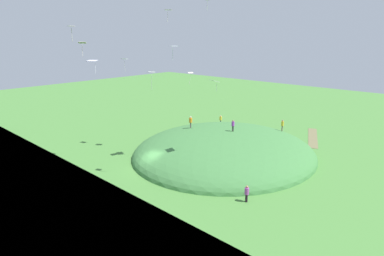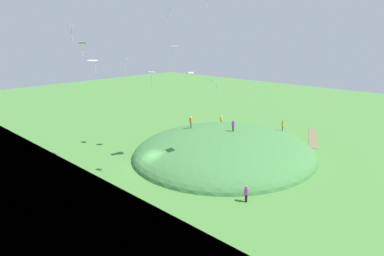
{
  "view_description": "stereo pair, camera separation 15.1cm",
  "coord_description": "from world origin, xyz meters",
  "px_view_note": "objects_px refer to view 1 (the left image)",
  "views": [
    {
      "loc": [
        -23.22,
        -28.22,
        15.59
      ],
      "look_at": [
        3.19,
        -4.28,
        5.38
      ],
      "focal_mm": 29.81,
      "sensor_mm": 36.0,
      "label": 1
    },
    {
      "loc": [
        -23.12,
        -28.33,
        15.59
      ],
      "look_at": [
        3.19,
        -4.28,
        5.38
      ],
      "focal_mm": 29.81,
      "sensor_mm": 36.0,
      "label": 2
    }
  ],
  "objects_px": {
    "person_watching_kites": "(191,121)",
    "kite_2": "(174,47)",
    "person_on_hilltop": "(233,124)",
    "kite_6": "(168,10)",
    "kite_1": "(82,44)",
    "kite_5": "(191,74)",
    "person_with_child": "(247,192)",
    "kite_4": "(92,61)",
    "kite_7": "(214,81)",
    "kite_9": "(151,74)",
    "kite_3": "(71,27)",
    "kite_8": "(124,60)",
    "person_walking_path": "(282,124)",
    "person_near_shore": "(221,119)"
  },
  "relations": [
    {
      "from": "kite_3",
      "to": "kite_4",
      "type": "relative_size",
      "value": 0.82
    },
    {
      "from": "person_with_child",
      "to": "kite_3",
      "type": "bearing_deg",
      "value": 63.74
    },
    {
      "from": "person_on_hilltop",
      "to": "kite_4",
      "type": "height_order",
      "value": "kite_4"
    },
    {
      "from": "person_with_child",
      "to": "kite_7",
      "type": "relative_size",
      "value": 1.35
    },
    {
      "from": "kite_2",
      "to": "kite_9",
      "type": "relative_size",
      "value": 0.89
    },
    {
      "from": "kite_6",
      "to": "kite_7",
      "type": "distance_m",
      "value": 11.58
    },
    {
      "from": "person_with_child",
      "to": "person_watching_kites",
      "type": "distance_m",
      "value": 18.06
    },
    {
      "from": "person_near_shore",
      "to": "kite_1",
      "type": "height_order",
      "value": "kite_1"
    },
    {
      "from": "person_on_hilltop",
      "to": "person_walking_path",
      "type": "distance_m",
      "value": 9.06
    },
    {
      "from": "person_watching_kites",
      "to": "kite_5",
      "type": "relative_size",
      "value": 0.98
    },
    {
      "from": "person_walking_path",
      "to": "kite_8",
      "type": "height_order",
      "value": "kite_8"
    },
    {
      "from": "person_walking_path",
      "to": "kite_2",
      "type": "relative_size",
      "value": 1.08
    },
    {
      "from": "person_on_hilltop",
      "to": "kite_9",
      "type": "height_order",
      "value": "kite_9"
    },
    {
      "from": "person_with_child",
      "to": "kite_5",
      "type": "relative_size",
      "value": 0.97
    },
    {
      "from": "person_watching_kites",
      "to": "kite_9",
      "type": "distance_m",
      "value": 14.67
    },
    {
      "from": "person_watching_kites",
      "to": "kite_2",
      "type": "xyz_separation_m",
      "value": [
        -6.2,
        -3.06,
        10.71
      ]
    },
    {
      "from": "kite_3",
      "to": "kite_7",
      "type": "xyz_separation_m",
      "value": [
        13.56,
        -4.83,
        -5.45
      ]
    },
    {
      "from": "kite_2",
      "to": "kite_7",
      "type": "xyz_separation_m",
      "value": [
        0.56,
        -5.65,
        -3.58
      ]
    },
    {
      "from": "person_near_shore",
      "to": "person_watching_kites",
      "type": "relative_size",
      "value": 0.92
    },
    {
      "from": "kite_8",
      "to": "kite_4",
      "type": "bearing_deg",
      "value": -165.87
    },
    {
      "from": "kite_9",
      "to": "person_with_child",
      "type": "bearing_deg",
      "value": -77.38
    },
    {
      "from": "person_walking_path",
      "to": "kite_6",
      "type": "height_order",
      "value": "kite_6"
    },
    {
      "from": "person_near_shore",
      "to": "kite_4",
      "type": "height_order",
      "value": "kite_4"
    },
    {
      "from": "person_walking_path",
      "to": "person_near_shore",
      "type": "bearing_deg",
      "value": 85.97
    },
    {
      "from": "person_on_hilltop",
      "to": "kite_6",
      "type": "height_order",
      "value": "kite_6"
    },
    {
      "from": "person_on_hilltop",
      "to": "person_with_child",
      "type": "bearing_deg",
      "value": 83.91
    },
    {
      "from": "person_near_shore",
      "to": "kite_3",
      "type": "relative_size",
      "value": 1.22
    },
    {
      "from": "kite_7",
      "to": "kite_8",
      "type": "distance_m",
      "value": 14.76
    },
    {
      "from": "kite_6",
      "to": "kite_1",
      "type": "bearing_deg",
      "value": 176.63
    },
    {
      "from": "kite_6",
      "to": "kite_7",
      "type": "relative_size",
      "value": 1.14
    },
    {
      "from": "kite_7",
      "to": "kite_9",
      "type": "relative_size",
      "value": 0.7
    },
    {
      "from": "kite_3",
      "to": "kite_4",
      "type": "height_order",
      "value": "kite_3"
    },
    {
      "from": "person_near_shore",
      "to": "kite_2",
      "type": "relative_size",
      "value": 0.98
    },
    {
      "from": "person_on_hilltop",
      "to": "kite_6",
      "type": "distance_m",
      "value": 16.98
    },
    {
      "from": "kite_3",
      "to": "kite_8",
      "type": "distance_m",
      "value": 16.18
    },
    {
      "from": "person_on_hilltop",
      "to": "kite_7",
      "type": "height_order",
      "value": "kite_7"
    },
    {
      "from": "kite_5",
      "to": "kite_7",
      "type": "xyz_separation_m",
      "value": [
        -6.14,
        -9.15,
        0.37
      ]
    },
    {
      "from": "person_with_child",
      "to": "kite_4",
      "type": "distance_m",
      "value": 23.46
    },
    {
      "from": "person_watching_kites",
      "to": "kite_4",
      "type": "distance_m",
      "value": 16.06
    },
    {
      "from": "person_with_child",
      "to": "kite_2",
      "type": "height_order",
      "value": "kite_2"
    },
    {
      "from": "kite_1",
      "to": "kite_2",
      "type": "bearing_deg",
      "value": -19.69
    },
    {
      "from": "kite_1",
      "to": "kite_2",
      "type": "relative_size",
      "value": 0.92
    },
    {
      "from": "person_walking_path",
      "to": "person_with_child",
      "type": "bearing_deg",
      "value": -167.25
    },
    {
      "from": "person_on_hilltop",
      "to": "person_walking_path",
      "type": "bearing_deg",
      "value": -157.76
    },
    {
      "from": "person_on_hilltop",
      "to": "kite_6",
      "type": "bearing_deg",
      "value": -1.73
    },
    {
      "from": "kite_1",
      "to": "person_walking_path",
      "type": "bearing_deg",
      "value": -20.74
    },
    {
      "from": "person_on_hilltop",
      "to": "kite_1",
      "type": "distance_m",
      "value": 21.79
    },
    {
      "from": "person_on_hilltop",
      "to": "person_watching_kites",
      "type": "xyz_separation_m",
      "value": [
        -1.76,
        6.28,
        -0.27
      ]
    },
    {
      "from": "kite_2",
      "to": "kite_8",
      "type": "height_order",
      "value": "kite_2"
    },
    {
      "from": "kite_1",
      "to": "kite_5",
      "type": "relative_size",
      "value": 0.85
    }
  ]
}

